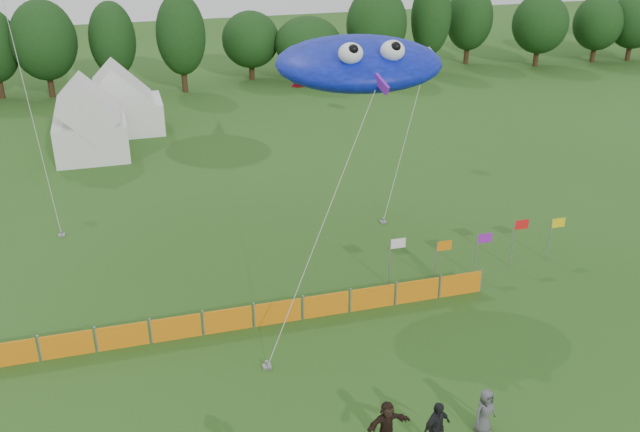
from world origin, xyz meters
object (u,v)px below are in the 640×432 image
object	(u,v)px
barrier_fence	(253,316)
spectator_e	(485,411)
stingray_kite	(356,61)
tent_right	(125,106)
spectator_d	(436,429)
spectator_f	(387,423)
tent_left	(90,126)

from	to	relation	value
barrier_fence	spectator_e	xyz separation A→B (m)	(5.92, -7.91, 0.31)
stingray_kite	tent_right	bearing A→B (deg)	112.40
tent_right	spectator_d	world-z (taller)	tent_right
spectator_d	tent_right	bearing A→B (deg)	81.44
spectator_e	spectator_f	bearing A→B (deg)	158.00
spectator_f	tent_left	bearing A→B (deg)	100.05
spectator_e	spectator_d	bearing A→B (deg)	177.66
barrier_fence	stingray_kite	world-z (taller)	stingray_kite
tent_left	spectator_d	distance (m)	32.31
spectator_d	spectator_f	bearing A→B (deg)	127.11
tent_right	spectator_f	bearing A→B (deg)	-79.27
tent_left	spectator_d	size ratio (longest dim) A/B	2.39
spectator_e	stingray_kite	distance (m)	14.91
tent_right	stingray_kite	world-z (taller)	stingray_kite
spectator_d	stingray_kite	size ratio (longest dim) A/B	0.12
barrier_fence	spectator_d	xyz separation A→B (m)	(4.04, -8.35, 0.45)
stingray_kite	tent_left	bearing A→B (deg)	122.84
barrier_fence	spectator_e	size ratio (longest dim) A/B	12.29
tent_right	spectator_d	size ratio (longest dim) A/B	2.72
spectator_f	stingray_kite	world-z (taller)	stingray_kite
tent_right	spectator_f	size ratio (longest dim) A/B	3.29
spectator_d	stingray_kite	world-z (taller)	stingray_kite
spectator_f	spectator_e	bearing A→B (deg)	-12.94
spectator_e	stingray_kite	world-z (taller)	stingray_kite
spectator_d	spectator_e	size ratio (longest dim) A/B	1.18
tent_left	spectator_d	bearing A→B (deg)	-71.75
tent_left	barrier_fence	distance (m)	23.18
barrier_fence	spectator_f	world-z (taller)	spectator_f
spectator_e	spectator_f	world-z (taller)	spectator_e
spectator_e	spectator_f	size ratio (longest dim) A/B	1.03
tent_right	barrier_fence	world-z (taller)	tent_right
spectator_e	tent_left	bearing A→B (deg)	96.18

